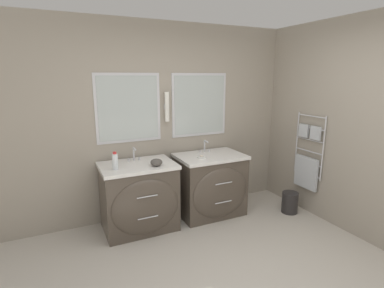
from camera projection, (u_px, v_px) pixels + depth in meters
name	position (u px, v px, depth m)	size (l,w,h in m)	color
wall_back	(164.00, 121.00, 4.09)	(5.25, 0.14, 2.60)	#9E9384
wall_right	(331.00, 125.00, 3.84)	(0.13, 4.10, 2.60)	#9E9384
vanity_left	(140.00, 197.00, 3.72)	(0.91, 0.70, 0.85)	#4C4238
vanity_right	(211.00, 185.00, 4.14)	(0.91, 0.70, 0.85)	#4C4238
faucet_left	(134.00, 155.00, 3.78)	(0.17, 0.11, 0.17)	silver
faucet_right	(205.00, 147.00, 4.20)	(0.17, 0.11, 0.17)	silver
toiletry_bottle	(115.00, 161.00, 3.43)	(0.06, 0.06, 0.21)	silver
amenity_bowl	(156.00, 162.00, 3.58)	(0.14, 0.14, 0.09)	#4C4742
soap_dish	(201.00, 157.00, 3.90)	(0.09, 0.07, 0.04)	white
waste_bin	(290.00, 202.00, 4.25)	(0.23, 0.23, 0.30)	#282626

